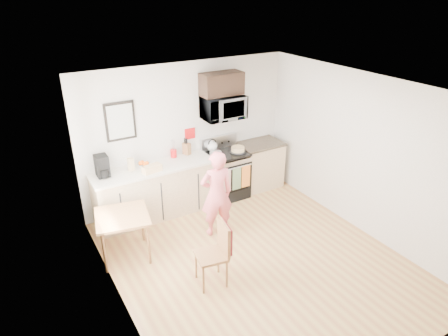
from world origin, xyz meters
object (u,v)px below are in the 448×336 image
range (226,175)px  dining_table (123,220)px  cake (238,149)px  microwave (223,107)px  person (217,194)px  chair (220,245)px

range → dining_table: range is taller
range → cake: size_ratio=3.87×
microwave → dining_table: (-2.28, -0.96, -1.13)m
microwave → person: 1.71m
microwave → range: bearing=-89.9°
range → microwave: size_ratio=1.53×
dining_table → person: bearing=-6.5°
chair → cake: size_ratio=3.12×
range → person: bearing=-127.3°
range → chair: 2.47m
dining_table → microwave: bearing=22.9°
dining_table → cake: bearing=16.8°
cake → chair: bearing=-127.7°
range → dining_table: (-2.28, -0.86, 0.19)m
cake → microwave: bearing=133.2°
range → person: 1.32m
person → cake: person is taller
person → dining_table: person is taller
microwave → chair: (-1.32, -2.18, -1.16)m
microwave → dining_table: bearing=-157.1°
microwave → cake: (0.20, -0.21, -0.79)m
range → cake: range is taller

